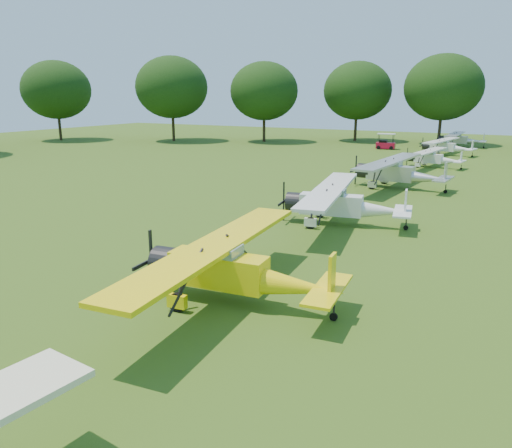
{
  "coord_description": "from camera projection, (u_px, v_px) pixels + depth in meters",
  "views": [
    {
      "loc": [
        9.28,
        -21.45,
        7.25
      ],
      "look_at": [
        -1.31,
        -1.75,
        1.4
      ],
      "focal_mm": 35.0,
      "sensor_mm": 36.0,
      "label": 1
    }
  ],
  "objects": [
    {
      "name": "tree_belt",
      "position": [
        380.0,
        75.0,
        20.83
      ],
      "size": [
        137.36,
        130.27,
        14.52
      ],
      "color": "#332513",
      "rests_on": "ground"
    },
    {
      "name": "aircraft_5",
      "position": [
        433.0,
        157.0,
        50.4
      ],
      "size": [
        5.79,
        9.19,
        1.8
      ],
      "rotation": [
        0.0,
        0.0,
        -0.13
      ],
      "color": "white",
      "rests_on": "ground"
    },
    {
      "name": "aircraft_2",
      "position": [
        232.0,
        267.0,
        17.5
      ],
      "size": [
        7.48,
        11.91,
        2.34
      ],
      "rotation": [
        0.0,
        0.0,
        0.09
      ],
      "color": "yellow",
      "rests_on": "ground"
    },
    {
      "name": "ground",
      "position": [
        296.0,
        247.0,
        24.36
      ],
      "size": [
        160.0,
        160.0,
        0.0
      ],
      "primitive_type": "plane",
      "color": "#2F4A12",
      "rests_on": "ground"
    },
    {
      "name": "aircraft_6",
      "position": [
        446.0,
        146.0,
        60.4
      ],
      "size": [
        6.39,
        10.13,
        1.99
      ],
      "rotation": [
        0.0,
        0.0,
        -0.16
      ],
      "color": "white",
      "rests_on": "ground"
    },
    {
      "name": "aircraft_3",
      "position": [
        341.0,
        202.0,
        28.13
      ],
      "size": [
        7.4,
        11.7,
        2.3
      ],
      "rotation": [
        0.0,
        0.0,
        0.17
      ],
      "color": "white",
      "rests_on": "ground"
    },
    {
      "name": "aircraft_4",
      "position": [
        397.0,
        171.0,
        39.09
      ],
      "size": [
        7.58,
        12.09,
        2.38
      ],
      "rotation": [
        0.0,
        0.0,
        -0.08
      ],
      "color": "silver",
      "rests_on": "ground"
    },
    {
      "name": "golf_cart",
      "position": [
        385.0,
        144.0,
        67.26
      ],
      "size": [
        2.59,
        1.77,
        2.07
      ],
      "rotation": [
        0.0,
        0.0,
        0.11
      ],
      "color": "red",
      "rests_on": "ground"
    },
    {
      "name": "aircraft_7",
      "position": [
        460.0,
        139.0,
        69.62
      ],
      "size": [
        6.49,
        10.3,
        2.04
      ],
      "rotation": [
        0.0,
        0.0,
        -0.01
      ],
      "color": "silver",
      "rests_on": "ground"
    }
  ]
}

